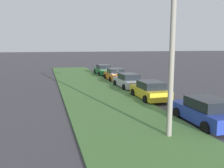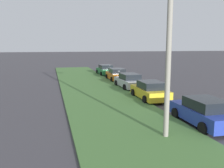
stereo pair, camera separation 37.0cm
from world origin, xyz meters
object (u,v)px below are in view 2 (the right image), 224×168
Objects in this scene: streetlight at (177,42)px; parked_car_green at (105,70)px; parked_car_blue at (204,112)px; parked_car_silver at (129,81)px; parked_car_orange at (117,75)px; parked_car_yellow at (150,91)px.

parked_car_green is at bearing -5.27° from streetlight.
parked_car_blue is 11.81m from parked_car_silver.
parked_car_green is (5.74, 0.11, 0.00)m from parked_car_orange.
parked_car_blue is 0.99× the size of parked_car_silver.
streetlight is at bearing 173.70° from parked_car_orange.
parked_car_green is at bearing -2.48° from parked_car_silver.
parked_car_yellow is at bearing 177.51° from parked_car_silver.
parked_car_blue is 4.64m from streetlight.
parked_car_orange is (17.23, 0.14, 0.00)m from parked_car_blue.
parked_car_orange is 1.00× the size of parked_car_green.
parked_car_yellow is 5.35m from parked_car_silver.
parked_car_blue and parked_car_orange have the same top height.
parked_car_blue is 1.00× the size of parked_car_yellow.
parked_car_yellow is 16.52m from parked_car_green.
streetlight reaches higher than parked_car_orange.
parked_car_blue is 0.58× the size of streetlight.
streetlight reaches higher than parked_car_green.
parked_car_green is 24.72m from streetlight.
streetlight is at bearing 165.41° from parked_car_yellow.
parked_car_blue is at bearing -176.11° from parked_car_yellow.
streetlight reaches higher than parked_car_blue.
parked_car_yellow is at bearing 3.82° from parked_car_blue.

